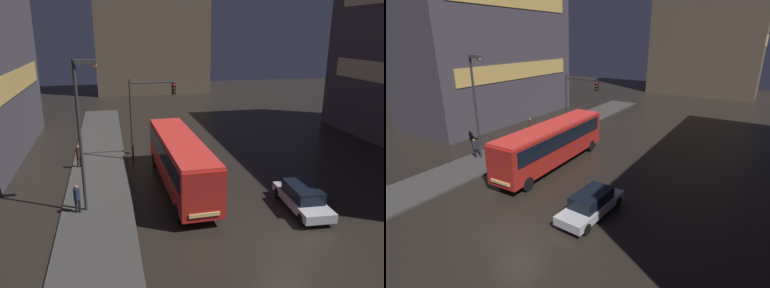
% 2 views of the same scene
% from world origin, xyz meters
% --- Properties ---
extents(ground_plane, '(120.00, 120.00, 0.00)m').
position_xyz_m(ground_plane, '(0.00, 0.00, 0.00)').
color(ground_plane, black).
extents(sidewalk_left, '(4.00, 48.00, 0.15)m').
position_xyz_m(sidewalk_left, '(-9.00, 10.00, 0.07)').
color(sidewalk_left, '#3D3A38').
rests_on(sidewalk_left, ground).
extents(building_left_tower, '(10.07, 20.73, 19.85)m').
position_xyz_m(building_left_tower, '(-19.93, 16.97, 9.92)').
color(building_left_tower, '#423D47').
rests_on(building_left_tower, ground).
extents(building_far_backdrop, '(18.07, 12.00, 25.55)m').
position_xyz_m(building_far_backdrop, '(-0.54, 51.20, 12.77)').
color(building_far_backdrop, brown).
rests_on(building_far_backdrop, ground).
extents(bus_near, '(2.62, 11.74, 3.39)m').
position_xyz_m(bus_near, '(-3.71, 8.16, 2.09)').
color(bus_near, '#AD1E19').
rests_on(bus_near, ground).
extents(car_taxi, '(2.04, 4.90, 1.47)m').
position_xyz_m(car_taxi, '(2.54, 3.52, 0.76)').
color(car_taxi, '#B7B7BC').
rests_on(car_taxi, ground).
extents(pedestrian_near, '(0.44, 0.44, 1.65)m').
position_xyz_m(pedestrian_near, '(-10.05, 5.68, 1.12)').
color(pedestrian_near, black).
rests_on(pedestrian_near, sidewalk_left).
extents(pedestrian_mid, '(0.47, 0.47, 1.68)m').
position_xyz_m(pedestrian_mid, '(-10.45, 13.25, 1.12)').
color(pedestrian_mid, black).
rests_on(pedestrian_mid, sidewalk_left).
extents(traffic_light_main, '(3.58, 0.35, 6.48)m').
position_xyz_m(traffic_light_main, '(-5.20, 14.09, 4.40)').
color(traffic_light_main, '#2D2D2D').
rests_on(traffic_light_main, ground).
extents(street_lamp_sidewalk, '(1.25, 0.36, 8.43)m').
position_xyz_m(street_lamp_sidewalk, '(-9.41, 5.92, 5.65)').
color(street_lamp_sidewalk, '#2D2D2D').
rests_on(street_lamp_sidewalk, sidewalk_left).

